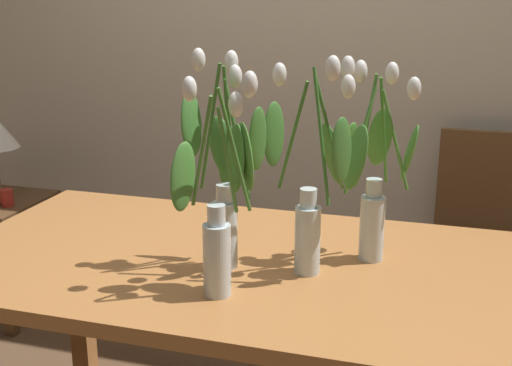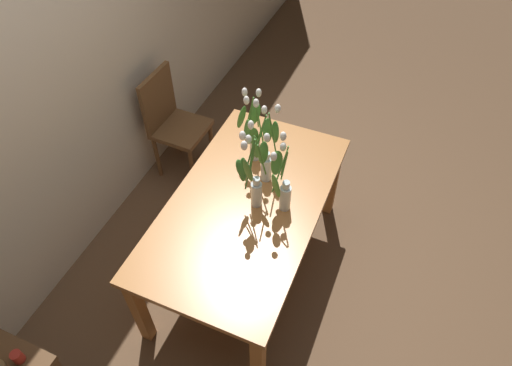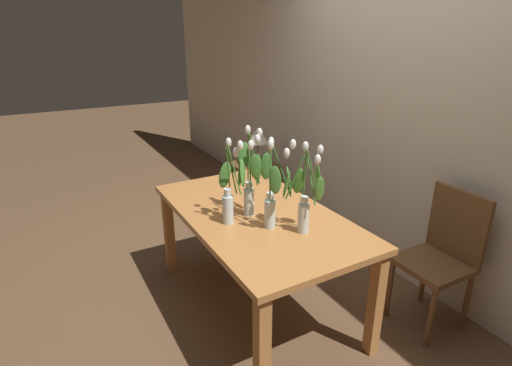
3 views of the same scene
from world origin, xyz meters
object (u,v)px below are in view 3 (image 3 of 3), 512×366
(tulip_vase_3, at_px, (273,194))
(pillar_candle, at_px, (256,165))
(tulip_vase_1, at_px, (305,197))
(table_lamp, at_px, (258,136))
(tulip_vase_0, at_px, (251,180))
(dining_table, at_px, (257,224))
(dining_chair, at_px, (443,252))
(side_table, at_px, (255,175))
(tulip_vase_2, at_px, (231,192))

(tulip_vase_3, height_order, pillar_candle, tulip_vase_3)
(tulip_vase_1, distance_m, table_lamp, 1.89)
(tulip_vase_0, distance_m, tulip_vase_1, 0.40)
(tulip_vase_3, xyz_separation_m, table_lamp, (-1.61, 0.82, -0.10))
(dining_table, bearing_deg, tulip_vase_0, -80.87)
(dining_chair, xyz_separation_m, pillar_candle, (-2.00, -0.27, 0.06))
(side_table, bearing_deg, tulip_vase_1, -20.52)
(tulip_vase_2, distance_m, pillar_candle, 1.66)
(dining_chair, distance_m, table_lamp, 2.13)
(tulip_vase_3, bearing_deg, dining_chair, 64.13)
(dining_chair, bearing_deg, tulip_vase_1, -111.54)
(tulip_vase_3, bearing_deg, side_table, 154.12)
(tulip_vase_3, xyz_separation_m, side_table, (-1.64, 0.80, -0.52))
(table_lamp, bearing_deg, tulip_vase_3, -26.89)
(tulip_vase_2, height_order, pillar_candle, tulip_vase_2)
(dining_chair, xyz_separation_m, side_table, (-2.13, -0.21, -0.09))
(side_table, distance_m, table_lamp, 0.43)
(table_lamp, bearing_deg, dining_table, -29.98)
(tulip_vase_1, distance_m, tulip_vase_2, 0.45)
(dining_chair, xyz_separation_m, table_lamp, (-2.10, -0.19, 0.33))
(tulip_vase_1, distance_m, side_table, 1.98)
(dining_table, relative_size, tulip_vase_1, 2.95)
(side_table, bearing_deg, pillar_candle, -24.50)
(pillar_candle, bearing_deg, tulip_vase_0, -30.54)
(dining_chair, bearing_deg, table_lamp, -174.93)
(side_table, bearing_deg, tulip_vase_2, -33.99)
(dining_chair, distance_m, pillar_candle, 2.02)
(dining_chair, bearing_deg, side_table, -174.47)
(pillar_candle, bearing_deg, dining_chair, 7.58)
(tulip_vase_1, height_order, pillar_candle, tulip_vase_1)
(tulip_vase_2, xyz_separation_m, tulip_vase_3, (0.18, 0.19, 0.01))
(dining_table, bearing_deg, table_lamp, 150.02)
(dining_table, xyz_separation_m, dining_chair, (0.72, 0.98, -0.12))
(dining_table, relative_size, table_lamp, 4.02)
(table_lamp, height_order, pillar_candle, table_lamp)
(tulip_vase_1, bearing_deg, table_lamp, 158.57)
(tulip_vase_0, bearing_deg, pillar_candle, 149.46)
(tulip_vase_0, relative_size, tulip_vase_3, 1.01)
(tulip_vase_2, bearing_deg, tulip_vase_0, 104.19)
(tulip_vase_1, bearing_deg, pillar_candle, 159.81)
(tulip_vase_1, xyz_separation_m, dining_chair, (0.35, 0.87, -0.44))
(side_table, relative_size, pillar_candle, 7.33)
(tulip_vase_2, xyz_separation_m, table_lamp, (-1.43, 1.00, -0.09))
(dining_table, xyz_separation_m, tulip_vase_1, (0.37, 0.11, 0.31))
(dining_table, xyz_separation_m, table_lamp, (-1.38, 0.80, 0.21))
(dining_table, distance_m, tulip_vase_2, 0.37)
(tulip_vase_1, relative_size, side_table, 0.98)
(tulip_vase_3, xyz_separation_m, dining_chair, (0.49, 1.00, -0.43))
(dining_table, height_order, tulip_vase_1, tulip_vase_1)
(table_lamp, distance_m, pillar_candle, 0.30)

